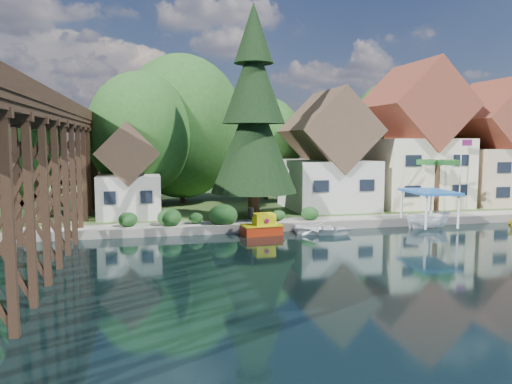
% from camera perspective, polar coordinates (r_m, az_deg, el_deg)
% --- Properties ---
extents(ground, '(140.00, 140.00, 0.00)m').
position_cam_1_polar(ground, '(30.35, 6.45, -7.17)').
color(ground, black).
rests_on(ground, ground).
extents(bank, '(140.00, 52.00, 0.50)m').
position_cam_1_polar(bank, '(63.02, -3.69, -0.07)').
color(bank, '#2E4D1E').
rests_on(bank, ground).
extents(seawall, '(60.00, 0.40, 0.62)m').
position_cam_1_polar(seawall, '(39.01, 8.17, -3.79)').
color(seawall, slate).
rests_on(seawall, ground).
extents(promenade, '(50.00, 2.60, 0.06)m').
position_cam_1_polar(promenade, '(40.90, 10.16, -3.05)').
color(promenade, gray).
rests_on(promenade, bank).
extents(trestle_bridge, '(4.12, 44.18, 9.30)m').
position_cam_1_polar(trestle_bridge, '(33.71, -23.39, 2.87)').
color(trestle_bridge, black).
rests_on(trestle_bridge, ground).
extents(house_left, '(7.64, 8.64, 11.02)m').
position_cam_1_polar(house_left, '(47.02, 8.22, 3.79)').
color(house_left, beige).
rests_on(house_left, bank).
extents(house_center, '(8.65, 9.18, 13.89)m').
position_cam_1_polar(house_center, '(51.32, 17.52, 5.19)').
color(house_center, beige).
rests_on(house_center, bank).
extents(house_right, '(8.15, 8.64, 12.45)m').
position_cam_1_polar(house_right, '(55.99, 25.77, 4.26)').
color(house_right, '#C4AC8C').
rests_on(house_right, bank).
extents(shed, '(5.09, 5.40, 7.85)m').
position_cam_1_polar(shed, '(42.54, -14.33, 1.67)').
color(shed, beige).
rests_on(shed, bank).
extents(bg_trees, '(49.90, 13.30, 10.57)m').
position_cam_1_polar(bg_trees, '(50.32, -0.34, 6.44)').
color(bg_trees, '#382314').
rests_on(bg_trees, bank).
extents(shrubs, '(15.76, 2.47, 1.70)m').
position_cam_1_polar(shrubs, '(37.95, -4.74, -2.61)').
color(shrubs, '#163E17').
rests_on(shrubs, bank).
extents(conifer, '(6.99, 6.99, 17.22)m').
position_cam_1_polar(conifer, '(40.61, -0.26, 8.67)').
color(conifer, '#382314').
rests_on(conifer, bank).
extents(palm_tree, '(3.80, 3.80, 4.97)m').
position_cam_1_polar(palm_tree, '(45.29, 20.06, 3.03)').
color(palm_tree, '#382314').
rests_on(palm_tree, bank).
extents(flagpole, '(1.02, 0.16, 6.50)m').
position_cam_1_polar(flagpole, '(48.30, 22.48, 2.68)').
color(flagpole, white).
rests_on(flagpole, bank).
extents(tugboat, '(3.04, 1.92, 2.08)m').
position_cam_1_polar(tugboat, '(36.31, 0.70, -3.96)').
color(tugboat, red).
rests_on(tugboat, ground).
extents(boat_white_a, '(5.07, 4.45, 0.87)m').
position_cam_1_polar(boat_white_a, '(37.16, 7.66, -4.07)').
color(boat_white_a, silver).
rests_on(boat_white_a, ground).
extents(boat_canopy, '(3.79, 4.78, 2.96)m').
position_cam_1_polar(boat_canopy, '(41.21, 19.12, -2.18)').
color(boat_canopy, white).
rests_on(boat_canopy, ground).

